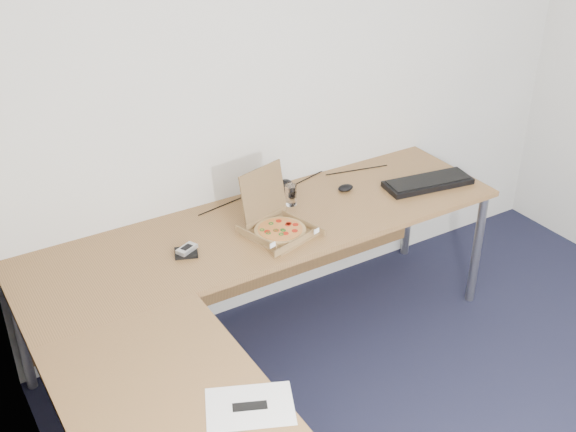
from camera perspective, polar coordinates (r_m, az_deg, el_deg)
desk at (r=3.12m, az=-2.95°, el=-6.05°), size 2.50×2.20×0.73m
pizza_box at (r=3.46m, az=-0.78°, el=-0.87°), size 0.28×0.33×0.29m
drinking_glass at (r=3.70m, az=0.21°, el=1.70°), size 0.06×0.06×0.11m
keyboard at (r=3.99m, az=11.11°, el=2.63°), size 0.51×0.25×0.03m
mouse at (r=3.87m, az=4.62°, el=2.26°), size 0.10×0.07×0.03m
wallet at (r=3.34m, az=-8.14°, el=-2.92°), size 0.13×0.12×0.02m
phone at (r=3.34m, az=-8.08°, el=-2.62°), size 0.11×0.09×0.02m
paper_sheet at (r=2.55m, az=-3.06°, el=-14.94°), size 0.36×0.32×0.00m
dome_speaker at (r=3.82m, az=-0.18°, el=2.41°), size 0.10×0.10×0.09m
cable_bundle at (r=3.90m, az=0.24°, el=2.36°), size 0.57×0.12×0.01m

